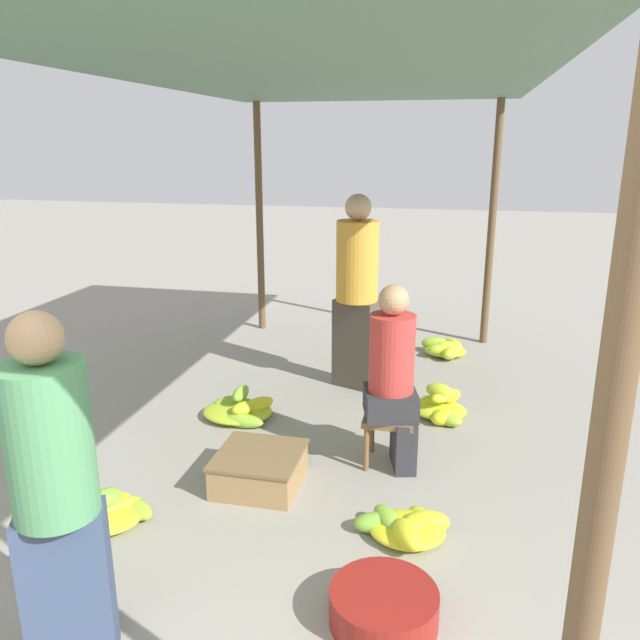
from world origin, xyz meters
The scene contains 15 objects.
canopy_post_front_right centered at (1.28, 0.30, 1.28)m, with size 0.08×0.08×2.55m, color brown.
canopy_post_back_left centered at (-1.28, 5.78, 1.28)m, with size 0.08×0.08×2.55m, color brown.
canopy_post_back_right centered at (1.28, 5.78, 1.28)m, with size 0.08×0.08×2.55m, color brown.
canopy_tarp centered at (0.00, 3.04, 2.57)m, with size 2.95×5.88×0.04m, color #567A60.
vendor_foreground centered at (-0.54, 0.87, 0.80)m, with size 0.44×0.44×1.54m.
stool centered at (0.56, 2.86, 0.29)m, with size 0.34×0.34×0.36m.
vendor_seated centered at (0.58, 2.86, 0.64)m, with size 0.41×0.41×1.26m.
basin_black centered at (0.71, 1.37, 0.08)m, with size 0.50×0.50×0.17m.
banana_pile_left_0 centered at (-0.95, 1.83, 0.07)m, with size 0.51×0.44×0.21m.
banana_pile_left_1 centered at (-0.69, 3.33, 0.07)m, with size 0.58×0.49×0.25m.
banana_pile_right_0 centered at (0.88, 3.69, 0.09)m, with size 0.43×0.48×0.28m.
banana_pile_right_1 centered at (0.76, 2.05, 0.06)m, with size 0.57×0.53×0.16m.
banana_pile_right_2 centered at (0.88, 5.22, 0.08)m, with size 0.47×0.49×0.17m.
crate_near centered at (-0.22, 2.39, 0.11)m, with size 0.53×0.53×0.23m.
shopper_walking_mid centered at (0.10, 4.22, 0.89)m, with size 0.47×0.47×1.71m.
Camera 1 is at (0.94, -1.01, 2.13)m, focal length 35.00 mm.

